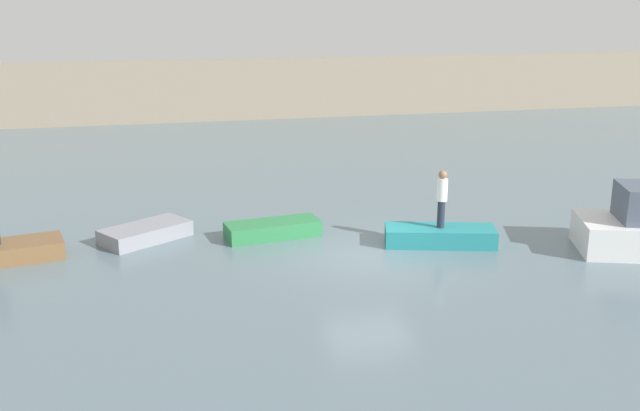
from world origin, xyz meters
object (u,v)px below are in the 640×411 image
(rowboat_grey, at_px, (146,233))
(rowboat_teal, at_px, (440,236))
(rowboat_green, at_px, (273,229))
(person_white_shirt, at_px, (442,196))

(rowboat_grey, relative_size, rowboat_teal, 0.81)
(rowboat_green, xyz_separation_m, person_white_shirt, (4.72, -1.87, 1.26))
(rowboat_grey, distance_m, rowboat_green, 3.85)
(rowboat_grey, height_order, rowboat_green, rowboat_green)
(rowboat_teal, height_order, person_white_shirt, person_white_shirt)
(rowboat_green, relative_size, rowboat_teal, 0.89)
(rowboat_green, height_order, rowboat_teal, rowboat_teal)
(rowboat_green, bearing_deg, rowboat_teal, -29.51)
(rowboat_grey, xyz_separation_m, rowboat_teal, (8.53, -2.44, 0.03))
(rowboat_grey, relative_size, rowboat_green, 0.92)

